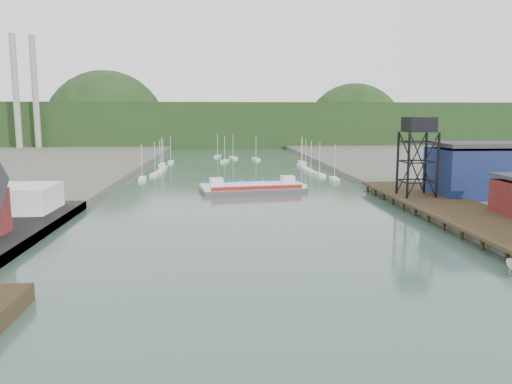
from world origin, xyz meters
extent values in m
plane|color=#2E483C|center=(0.00, 0.00, 0.00)|extent=(600.00, 600.00, 0.00)
cube|color=black|center=(37.00, 45.00, 1.90)|extent=(14.00, 70.00, 0.50)
cylinder|color=black|center=(31.00, 45.00, 0.80)|extent=(0.60, 0.60, 2.20)
cylinder|color=black|center=(43.00, 45.00, 0.80)|extent=(0.60, 0.60, 2.20)
cube|color=silver|center=(-44.00, 50.00, 3.85)|extent=(18.00, 12.00, 4.50)
cylinder|color=black|center=(32.00, 55.00, 8.65)|extent=(0.50, 0.50, 13.00)
cylinder|color=black|center=(38.00, 55.00, 8.65)|extent=(0.50, 0.50, 13.00)
cylinder|color=black|center=(32.00, 61.00, 8.65)|extent=(0.50, 0.50, 13.00)
cylinder|color=black|center=(38.00, 61.00, 8.65)|extent=(0.50, 0.50, 13.00)
cube|color=black|center=(35.00, 58.00, 16.65)|extent=(5.50, 5.50, 3.00)
cube|color=#0E163D|center=(50.00, 60.00, 6.60)|extent=(20.00, 14.00, 10.00)
cube|color=#2D2D33|center=(50.00, 60.00, 12.50)|extent=(20.50, 14.50, 0.80)
cube|color=silver|center=(-27.54, 103.89, 0.35)|extent=(2.67, 7.65, 0.90)
cube|color=silver|center=(-25.28, 115.30, 0.35)|extent=(2.81, 7.67, 0.90)
cube|color=silver|center=(-24.71, 124.17, 0.35)|extent=(2.35, 7.59, 0.90)
cube|color=silver|center=(-24.81, 134.09, 0.35)|extent=(2.01, 7.50, 0.90)
cube|color=silver|center=(-26.64, 146.33, 0.35)|extent=(2.00, 7.50, 0.90)
cube|color=silver|center=(-24.32, 156.17, 0.35)|extent=(2.16, 7.54, 0.90)
cube|color=silver|center=(27.56, 99.03, 0.35)|extent=(2.53, 7.62, 0.90)
cube|color=silver|center=(25.46, 110.51, 0.35)|extent=(2.76, 7.67, 0.90)
cube|color=silver|center=(24.46, 119.29, 0.35)|extent=(2.22, 7.56, 0.90)
cube|color=silver|center=(24.27, 128.28, 0.35)|extent=(2.18, 7.54, 0.90)
cube|color=silver|center=(24.67, 139.38, 0.35)|extent=(2.46, 7.61, 0.90)
cube|color=silver|center=(26.78, 150.99, 0.35)|extent=(2.48, 7.61, 0.90)
cube|color=silver|center=(-3.16, 160.00, 0.35)|extent=(3.78, 7.76, 0.90)
cube|color=silver|center=(10.04, 168.00, 0.35)|extent=(3.31, 7.74, 0.90)
cube|color=silver|center=(0.66, 176.00, 0.35)|extent=(3.76, 7.76, 0.90)
cube|color=silver|center=(-6.11, 184.00, 0.35)|extent=(3.40, 7.74, 0.90)
cylinder|color=gray|center=(-110.00, 230.00, 30.00)|extent=(3.20, 3.20, 60.00)
cylinder|color=gray|center=(-102.00, 235.00, 30.00)|extent=(3.20, 3.20, 60.00)
cube|color=black|center=(0.00, 300.00, 12.00)|extent=(500.00, 120.00, 28.00)
sphere|color=black|center=(-80.00, 300.00, 8.00)|extent=(80.00, 80.00, 80.00)
sphere|color=black|center=(90.00, 310.00, 6.00)|extent=(70.00, 70.00, 70.00)
cube|color=#4A4A4D|center=(2.78, 80.14, 0.50)|extent=(26.31, 13.96, 1.00)
cube|color=silver|center=(2.78, 80.14, 1.40)|extent=(26.31, 13.96, 0.80)
cube|color=#A71913|center=(3.60, 75.16, 1.60)|extent=(21.74, 3.75, 0.90)
cube|color=navy|center=(1.95, 85.12, 1.60)|extent=(21.74, 3.75, 0.90)
cube|color=silver|center=(-6.11, 78.67, 2.60)|extent=(3.45, 3.45, 2.00)
cube|color=silver|center=(11.66, 81.61, 2.60)|extent=(3.45, 3.45, 2.00)
camera|label=1|loc=(-5.22, -40.70, 18.42)|focal=35.00mm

